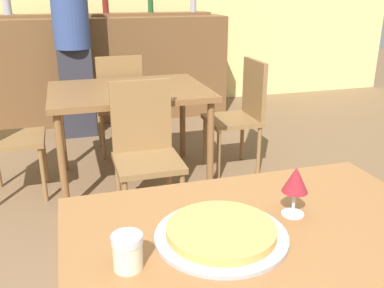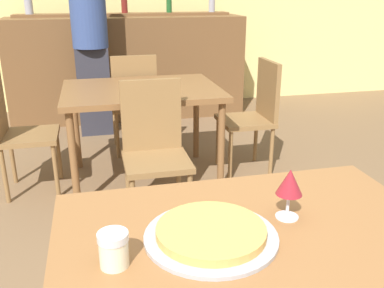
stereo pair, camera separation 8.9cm
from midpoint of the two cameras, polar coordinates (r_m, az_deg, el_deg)
dining_table_near at (r=1.27m, az=8.08°, el=-15.77°), size 1.13×0.86×0.77m
dining_table_far at (r=3.20m, az=-9.18°, el=5.98°), size 1.14×0.87×0.74m
bar_counter at (r=5.01m, az=-11.27°, el=9.83°), size 2.60×0.56×1.13m
bar_back_shelf at (r=5.07m, az=-12.59°, el=17.08°), size 2.39×0.24×0.34m
chair_far_side_front at (r=2.67m, az=-7.23°, el=-0.14°), size 0.40×0.40×0.90m
chair_far_side_back at (r=3.81m, az=-10.31°, el=5.87°), size 0.40×0.40×0.90m
chair_far_side_left at (r=3.25m, az=-24.94°, el=1.82°), size 0.40×0.40×0.90m
chair_far_side_right at (r=3.46m, az=5.94°, el=4.64°), size 0.40×0.40×0.90m
pizza_tray at (r=1.22m, az=1.79°, el=-11.76°), size 0.38×0.38×0.04m
cheese_shaker at (r=1.11m, az=-10.94°, el=-13.92°), size 0.08×0.08×0.09m
person_standing at (r=4.35m, az=-16.29°, el=13.80°), size 0.34×0.34×1.84m
wine_glass at (r=1.32m, az=11.77°, el=-4.87°), size 0.08×0.08×0.16m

